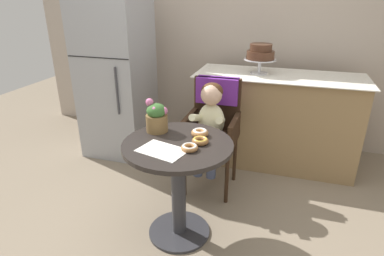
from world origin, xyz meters
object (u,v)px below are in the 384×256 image
(seated_child, at_px, (210,119))
(refrigerator, at_px, (116,73))
(cafe_table, at_px, (178,172))
(flower_vase, at_px, (157,117))
(donut_mid, at_px, (190,147))
(donut_side, at_px, (200,133))
(tiered_cake_stand, at_px, (260,54))
(donut_front, at_px, (200,141))
(wicker_chair, at_px, (214,116))

(seated_child, distance_m, refrigerator, 1.24)
(cafe_table, height_order, flower_vase, flower_vase)
(donut_mid, xyz_separation_m, donut_side, (0.00, 0.22, 0.01))
(donut_mid, xyz_separation_m, tiered_cake_stand, (0.25, 1.37, 0.35))
(seated_child, relative_size, donut_side, 6.26)
(donut_front, xyz_separation_m, flower_vase, (-0.34, 0.10, 0.09))
(cafe_table, distance_m, flower_vase, 0.40)
(seated_child, bearing_deg, refrigerator, 155.16)
(seated_child, relative_size, donut_front, 6.71)
(cafe_table, xyz_separation_m, wicker_chair, (0.07, 0.74, 0.13))
(donut_mid, xyz_separation_m, refrigerator, (-1.15, 1.17, 0.11))
(cafe_table, xyz_separation_m, refrigerator, (-1.05, 1.10, 0.34))
(seated_child, distance_m, flower_vase, 0.54)
(seated_child, bearing_deg, donut_side, -84.95)
(donut_mid, distance_m, flower_vase, 0.38)
(donut_side, distance_m, tiered_cake_stand, 1.23)
(seated_child, xyz_separation_m, donut_front, (0.07, -0.54, 0.06))
(cafe_table, height_order, donut_front, donut_front)
(donut_front, distance_m, donut_mid, 0.12)
(cafe_table, distance_m, donut_front, 0.27)
(cafe_table, height_order, refrigerator, refrigerator)
(donut_front, bearing_deg, cafe_table, -164.61)
(tiered_cake_stand, bearing_deg, donut_front, -99.71)
(cafe_table, relative_size, donut_side, 6.20)
(donut_front, height_order, refrigerator, refrigerator)
(donut_mid, height_order, flower_vase, flower_vase)
(seated_child, xyz_separation_m, refrigerator, (-1.12, 0.52, 0.17))
(donut_front, bearing_deg, donut_side, 107.44)
(wicker_chair, bearing_deg, flower_vase, -110.16)
(donut_front, bearing_deg, seated_child, 97.56)
(cafe_table, relative_size, wicker_chair, 0.75)
(donut_front, height_order, donut_side, donut_side)
(donut_side, relative_size, tiered_cake_stand, 0.39)
(donut_side, distance_m, flower_vase, 0.32)
(donut_side, bearing_deg, tiered_cake_stand, 77.81)
(refrigerator, bearing_deg, seated_child, -24.84)
(flower_vase, xyz_separation_m, tiered_cake_stand, (0.56, 1.16, 0.26))
(cafe_table, xyz_separation_m, tiered_cake_stand, (0.36, 1.30, 0.58))
(wicker_chair, height_order, donut_side, wicker_chair)
(wicker_chair, xyz_separation_m, seated_child, (0.00, -0.16, 0.04))
(cafe_table, relative_size, donut_mid, 6.79)
(wicker_chair, relative_size, donut_side, 8.22)
(wicker_chair, distance_m, tiered_cake_stand, 0.77)
(tiered_cake_stand, distance_m, refrigerator, 1.44)
(tiered_cake_stand, bearing_deg, refrigerator, -171.90)
(donut_side, bearing_deg, wicker_chair, 93.73)
(seated_child, height_order, donut_front, seated_child)
(cafe_table, xyz_separation_m, donut_side, (0.11, 0.15, 0.24))
(wicker_chair, distance_m, flower_vase, 0.68)
(donut_side, height_order, flower_vase, flower_vase)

